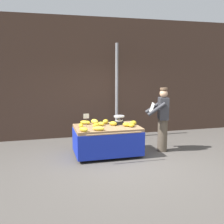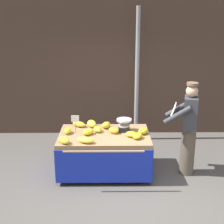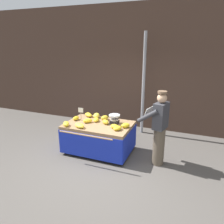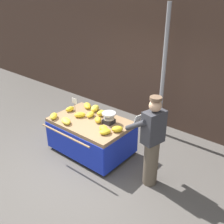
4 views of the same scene
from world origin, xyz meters
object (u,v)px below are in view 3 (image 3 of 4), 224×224
(street_pole, at_px, (143,85))
(banana_bunch_7, at_px, (126,125))
(banana_bunch_11, at_px, (96,116))
(banana_bunch_1, at_px, (88,121))
(banana_bunch_4, at_px, (88,115))
(banana_bunch_3, at_px, (80,126))
(banana_bunch_5, at_px, (115,126))
(price_sign, at_px, (81,111))
(banana_bunch_0, at_px, (117,128))
(weighing_scale, at_px, (114,119))
(banana_bunch_8, at_px, (76,118))
(banana_bunch_6, at_px, (66,124))
(vendor_person, at_px, (159,128))
(banana_bunch_2, at_px, (96,120))
(banana_bunch_9, at_px, (106,122))
(banana_cart, at_px, (99,131))
(banana_bunch_10, at_px, (105,118))

(street_pole, distance_m, banana_bunch_7, 1.77)
(banana_bunch_11, bearing_deg, banana_bunch_1, -95.74)
(banana_bunch_4, bearing_deg, banana_bunch_3, -77.13)
(street_pole, bearing_deg, banana_bunch_5, -97.50)
(price_sign, relative_size, banana_bunch_1, 1.43)
(banana_bunch_3, relative_size, banana_bunch_11, 1.09)
(banana_bunch_3, xyz_separation_m, banana_bunch_5, (0.79, 0.25, 0.00))
(price_sign, xyz_separation_m, banana_bunch_0, (1.10, -0.27, -0.20))
(weighing_scale, distance_m, banana_bunch_8, 1.04)
(price_sign, xyz_separation_m, banana_bunch_6, (-0.14, -0.48, -0.19))
(banana_bunch_5, xyz_separation_m, banana_bunch_6, (-1.15, -0.28, 0.00))
(banana_bunch_7, bearing_deg, vendor_person, -4.00)
(banana_bunch_2, height_order, banana_bunch_7, banana_bunch_7)
(vendor_person, bearing_deg, price_sign, 176.78)
(street_pole, distance_m, banana_bunch_8, 2.22)
(street_pole, bearing_deg, banana_bunch_4, -134.90)
(banana_bunch_6, relative_size, banana_bunch_11, 0.95)
(banana_bunch_5, bearing_deg, weighing_scale, 111.14)
(banana_bunch_8, xyz_separation_m, vendor_person, (2.17, -0.09, 0.07))
(banana_bunch_1, bearing_deg, banana_bunch_11, 84.26)
(banana_bunch_5, relative_size, banana_bunch_6, 0.84)
(banana_bunch_9, bearing_deg, banana_cart, -166.50)
(street_pole, relative_size, banana_bunch_4, 10.18)
(banana_bunch_1, relative_size, banana_bunch_5, 1.14)
(banana_bunch_4, relative_size, banana_bunch_5, 1.41)
(banana_bunch_2, bearing_deg, banana_bunch_5, -23.94)
(banana_bunch_5, distance_m, banana_bunch_7, 0.27)
(street_pole, distance_m, banana_bunch_10, 1.63)
(banana_bunch_11, relative_size, vendor_person, 0.15)
(banana_bunch_0, distance_m, banana_bunch_10, 0.76)
(price_sign, xyz_separation_m, banana_bunch_11, (0.28, 0.34, -0.18))
(street_pole, distance_m, banana_cart, 2.01)
(banana_bunch_10, bearing_deg, banana_bunch_7, -24.99)
(banana_bunch_7, bearing_deg, banana_bunch_9, 175.24)
(price_sign, relative_size, banana_bunch_9, 1.66)
(banana_bunch_11, bearing_deg, banana_bunch_7, -22.77)
(street_pole, relative_size, banana_bunch_7, 13.90)
(price_sign, xyz_separation_m, banana_bunch_3, (0.21, -0.46, -0.20))
(banana_cart, height_order, banana_bunch_7, banana_bunch_7)
(banana_bunch_7, distance_m, banana_bunch_9, 0.54)
(banana_cart, distance_m, banana_bunch_0, 0.67)
(banana_cart, height_order, banana_bunch_0, banana_bunch_0)
(banana_bunch_3, distance_m, banana_bunch_9, 0.65)
(price_sign, distance_m, banana_bunch_5, 1.04)
(banana_bunch_6, relative_size, banana_bunch_10, 1.19)
(banana_bunch_7, bearing_deg, banana_bunch_4, 160.93)
(banana_bunch_2, bearing_deg, street_pole, 60.75)
(banana_bunch_11, bearing_deg, street_pole, 52.00)
(vendor_person, bearing_deg, banana_bunch_3, -169.35)
(banana_bunch_11, bearing_deg, banana_bunch_9, -40.39)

